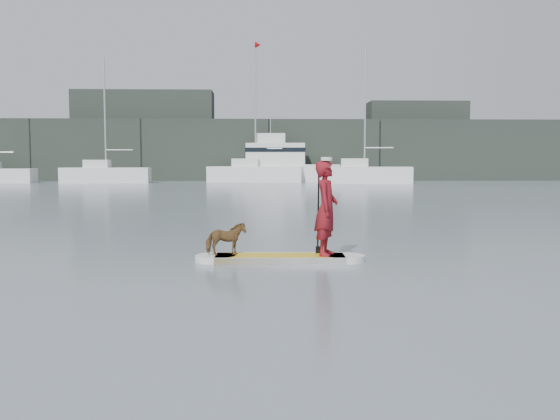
{
  "coord_description": "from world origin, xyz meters",
  "views": [
    {
      "loc": [
        1.46,
        -10.62,
        1.95
      ],
      "look_at": [
        1.9,
        1.36,
        1.0
      ],
      "focal_mm": 40.0,
      "sensor_mm": 36.0,
      "label": 1
    }
  ],
  "objects_px": {
    "paddleboard": "(280,258)",
    "dog": "(226,239)",
    "sailboat_d": "(255,172)",
    "motor_yacht_a": "(282,164)",
    "sailboat_c": "(105,174)",
    "sailboat_e": "(364,173)",
    "paddler": "(326,208)"
  },
  "relations": [
    {
      "from": "motor_yacht_a",
      "to": "dog",
      "type": "bearing_deg",
      "value": -89.95
    },
    {
      "from": "paddler",
      "to": "dog",
      "type": "xyz_separation_m",
      "value": [
        -1.95,
        0.07,
        -0.6
      ]
    },
    {
      "from": "sailboat_d",
      "to": "sailboat_e",
      "type": "height_order",
      "value": "sailboat_d"
    },
    {
      "from": "sailboat_d",
      "to": "paddleboard",
      "type": "bearing_deg",
      "value": -80.44
    },
    {
      "from": "paddler",
      "to": "dog",
      "type": "relative_size",
      "value": 2.42
    },
    {
      "from": "paddler",
      "to": "paddleboard",
      "type": "bearing_deg",
      "value": 103.39
    },
    {
      "from": "sailboat_d",
      "to": "motor_yacht_a",
      "type": "height_order",
      "value": "sailboat_d"
    },
    {
      "from": "paddleboard",
      "to": "dog",
      "type": "bearing_deg",
      "value": -180.0
    },
    {
      "from": "paddler",
      "to": "motor_yacht_a",
      "type": "distance_m",
      "value": 46.33
    },
    {
      "from": "paddleboard",
      "to": "sailboat_d",
      "type": "bearing_deg",
      "value": 92.71
    },
    {
      "from": "paddleboard",
      "to": "sailboat_c",
      "type": "relative_size",
      "value": 0.3
    },
    {
      "from": "dog",
      "to": "sailboat_d",
      "type": "xyz_separation_m",
      "value": [
        0.42,
        45.3,
        0.47
      ]
    },
    {
      "from": "motor_yacht_a",
      "to": "sailboat_c",
      "type": "bearing_deg",
      "value": -165.5
    },
    {
      "from": "paddleboard",
      "to": "sailboat_c",
      "type": "xyz_separation_m",
      "value": [
        -13.74,
        43.3,
        0.74
      ]
    },
    {
      "from": "sailboat_d",
      "to": "sailboat_e",
      "type": "bearing_deg",
      "value": -11.33
    },
    {
      "from": "dog",
      "to": "sailboat_c",
      "type": "distance_m",
      "value": 45.09
    },
    {
      "from": "paddleboard",
      "to": "motor_yacht_a",
      "type": "xyz_separation_m",
      "value": [
        1.87,
        46.28,
        1.6
      ]
    },
    {
      "from": "paddleboard",
      "to": "sailboat_e",
      "type": "bearing_deg",
      "value": 80.01
    },
    {
      "from": "sailboat_d",
      "to": "dog",
      "type": "bearing_deg",
      "value": -81.77
    },
    {
      "from": "sailboat_e",
      "to": "paddler",
      "type": "bearing_deg",
      "value": -89.2
    },
    {
      "from": "paddler",
      "to": "sailboat_d",
      "type": "bearing_deg",
      "value": 17.23
    },
    {
      "from": "motor_yacht_a",
      "to": "sailboat_d",
      "type": "bearing_deg",
      "value": -155.6
    },
    {
      "from": "sailboat_c",
      "to": "sailboat_e",
      "type": "bearing_deg",
      "value": -6.24
    },
    {
      "from": "paddler",
      "to": "sailboat_e",
      "type": "relative_size",
      "value": 0.15
    },
    {
      "from": "sailboat_c",
      "to": "dog",
      "type": "bearing_deg",
      "value": -76.3
    },
    {
      "from": "dog",
      "to": "sailboat_c",
      "type": "height_order",
      "value": "sailboat_c"
    },
    {
      "from": "paddler",
      "to": "sailboat_d",
      "type": "relative_size",
      "value": 0.14
    },
    {
      "from": "paddleboard",
      "to": "dog",
      "type": "xyz_separation_m",
      "value": [
        -1.05,
        0.04,
        0.38
      ]
    },
    {
      "from": "sailboat_c",
      "to": "sailboat_d",
      "type": "distance_m",
      "value": 13.27
    },
    {
      "from": "paddleboard",
      "to": "dog",
      "type": "relative_size",
      "value": 4.37
    },
    {
      "from": "sailboat_c",
      "to": "motor_yacht_a",
      "type": "relative_size",
      "value": 1.08
    },
    {
      "from": "motor_yacht_a",
      "to": "paddleboard",
      "type": "bearing_deg",
      "value": -88.65
    }
  ]
}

